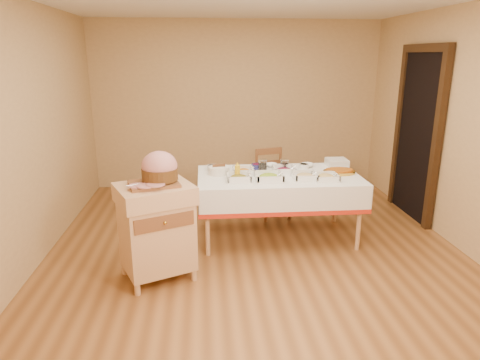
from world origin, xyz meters
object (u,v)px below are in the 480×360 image
(butcher_cart, at_px, (156,226))
(bread_basket, at_px, (219,170))
(ham_on_board, at_px, (159,170))
(dining_table, at_px, (278,188))
(plate_stack, at_px, (337,162))
(mustard_bottle, at_px, (237,171))
(brass_platter, at_px, (339,171))
(preserve_jar_right, at_px, (284,165))
(preserve_jar_left, at_px, (263,165))
(dining_chair, at_px, (272,182))

(butcher_cart, xyz_separation_m, bread_basket, (0.63, 0.94, 0.28))
(bread_basket, bearing_deg, ham_on_board, -122.61)
(butcher_cart, xyz_separation_m, ham_on_board, (0.05, 0.04, 0.53))
(dining_table, xyz_separation_m, plate_stack, (0.78, 0.34, 0.21))
(mustard_bottle, bearing_deg, plate_stack, 19.85)
(ham_on_board, relative_size, plate_stack, 1.91)
(plate_stack, distance_m, brass_platter, 0.34)
(preserve_jar_right, bearing_deg, preserve_jar_left, 177.78)
(preserve_jar_right, height_order, mustard_bottle, mustard_bottle)
(ham_on_board, height_order, bread_basket, ham_on_board)
(dining_chair, distance_m, bread_basket, 1.02)
(preserve_jar_left, bearing_deg, plate_stack, 7.58)
(bread_basket, bearing_deg, butcher_cart, -123.61)
(ham_on_board, distance_m, brass_platter, 2.14)
(dining_table, relative_size, ham_on_board, 3.94)
(butcher_cart, bearing_deg, dining_chair, 49.55)
(preserve_jar_left, bearing_deg, dining_chair, 68.55)
(mustard_bottle, bearing_deg, dining_chair, 58.12)
(dining_chair, xyz_separation_m, ham_on_board, (-1.30, -1.54, 0.60))
(dining_chair, bearing_deg, mustard_bottle, -121.88)
(dining_table, distance_m, brass_platter, 0.73)
(preserve_jar_right, bearing_deg, brass_platter, -18.55)
(brass_platter, bearing_deg, preserve_jar_left, 166.17)
(ham_on_board, height_order, mustard_bottle, ham_on_board)
(mustard_bottle, bearing_deg, butcher_cart, -138.18)
(dining_chair, relative_size, ham_on_board, 1.92)
(dining_table, distance_m, butcher_cart, 1.55)
(ham_on_board, relative_size, mustard_bottle, 2.48)
(preserve_jar_left, xyz_separation_m, brass_platter, (0.86, -0.21, -0.04))
(dining_chair, relative_size, preserve_jar_right, 6.80)
(dining_table, bearing_deg, preserve_jar_left, 125.76)
(butcher_cart, height_order, dining_chair, butcher_cart)
(dining_chair, relative_size, bread_basket, 3.69)
(dining_chair, height_order, brass_platter, dining_chair)
(preserve_jar_right, distance_m, plate_stack, 0.69)
(mustard_bottle, height_order, bread_basket, mustard_bottle)
(dining_chair, distance_m, mustard_bottle, 1.07)
(butcher_cart, height_order, preserve_jar_right, butcher_cart)
(plate_stack, bearing_deg, bread_basket, -170.38)
(mustard_bottle, bearing_deg, ham_on_board, -137.96)
(preserve_jar_left, bearing_deg, preserve_jar_right, -2.22)
(preserve_jar_right, height_order, bread_basket, preserve_jar_right)
(butcher_cart, relative_size, plate_stack, 3.84)
(butcher_cart, xyz_separation_m, dining_chair, (1.35, 1.58, -0.07))
(ham_on_board, relative_size, preserve_jar_left, 3.46)
(ham_on_board, height_order, plate_stack, ham_on_board)
(mustard_bottle, distance_m, bread_basket, 0.29)
(preserve_jar_right, xyz_separation_m, plate_stack, (0.67, 0.13, -0.02))
(butcher_cart, relative_size, preserve_jar_right, 7.09)
(dining_table, relative_size, bread_basket, 7.55)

